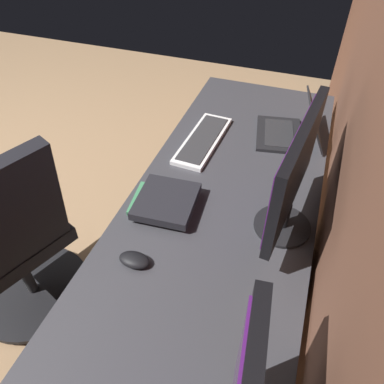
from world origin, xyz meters
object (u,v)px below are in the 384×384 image
object	(u,v)px
laptop_leftmost	(293,128)
keyboard_main	(203,140)
mouse_main	(134,260)
office_chair	(16,247)
book_stack_far	(165,201)
monitor_primary	(294,174)
drawer_pedestal	(218,280)

from	to	relation	value
laptop_leftmost	keyboard_main	size ratio (longest dim) A/B	0.78
mouse_main	office_chair	size ratio (longest dim) A/B	0.11
book_stack_far	laptop_leftmost	bearing A→B (deg)	148.41
mouse_main	office_chair	world-z (taller)	office_chair
laptop_leftmost	office_chair	size ratio (longest dim) A/B	0.34
monitor_primary	keyboard_main	bearing A→B (deg)	-133.59
monitor_primary	mouse_main	size ratio (longest dim) A/B	4.84
monitor_primary	office_chair	world-z (taller)	monitor_primary
drawer_pedestal	mouse_main	bearing A→B (deg)	-38.10
monitor_primary	book_stack_far	distance (m)	0.48
monitor_primary	laptop_leftmost	size ratio (longest dim) A/B	1.51
drawer_pedestal	monitor_primary	distance (m)	0.66
keyboard_main	book_stack_far	world-z (taller)	book_stack_far
monitor_primary	laptop_leftmost	xyz separation A→B (m)	(-0.58, -0.05, -0.20)
keyboard_main	mouse_main	bearing A→B (deg)	-0.01
drawer_pedestal	laptop_leftmost	bearing A→B (deg)	165.57
laptop_leftmost	mouse_main	size ratio (longest dim) A/B	3.21
mouse_main	laptop_leftmost	bearing A→B (deg)	157.11
book_stack_far	office_chair	world-z (taller)	office_chair
keyboard_main	mouse_main	xyz separation A→B (m)	(0.72, -0.00, 0.01)
drawer_pedestal	office_chair	xyz separation A→B (m)	(0.20, -0.85, 0.11)
mouse_main	book_stack_far	distance (m)	0.27
mouse_main	book_stack_far	xyz separation A→B (m)	(-0.27, -0.00, 0.01)
monitor_primary	book_stack_far	xyz separation A→B (m)	(0.04, -0.43, -0.22)
monitor_primary	keyboard_main	size ratio (longest dim) A/B	1.18
laptop_leftmost	office_chair	bearing A→B (deg)	-51.15
laptop_leftmost	keyboard_main	bearing A→B (deg)	-65.19
keyboard_main	office_chair	bearing A→B (deg)	-44.75
keyboard_main	laptop_leftmost	bearing A→B (deg)	114.81
monitor_primary	mouse_main	bearing A→B (deg)	-53.45
drawer_pedestal	keyboard_main	size ratio (longest dim) A/B	1.63
monitor_primary	book_stack_far	world-z (taller)	monitor_primary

